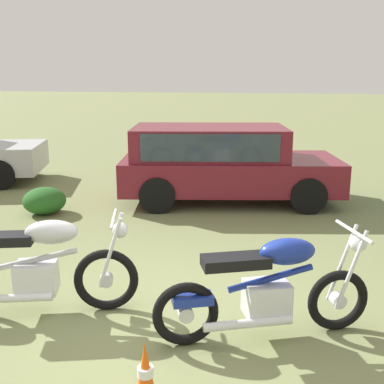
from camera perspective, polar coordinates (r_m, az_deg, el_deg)
ground_plane at (r=4.81m, az=-5.09°, el=-15.64°), size 120.00×120.00×0.00m
motorcycle_silver at (r=5.05m, az=-18.28°, el=-8.65°), size 2.03×0.90×1.02m
motorcycle_blue at (r=4.43m, az=9.12°, el=-11.44°), size 1.94×1.04×1.02m
car_burgundy at (r=8.98m, az=3.36°, el=4.09°), size 4.30×2.49×1.43m
shrub_low at (r=8.64m, az=-17.36°, el=-1.01°), size 0.74×0.74×0.47m
traffic_cone at (r=3.69m, az=-5.62°, el=-21.35°), size 0.25×0.25×0.52m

